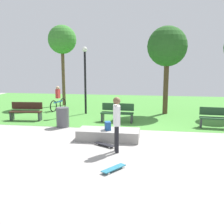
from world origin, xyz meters
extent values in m
plane|color=#9E9993|center=(0.00, 0.00, 0.00)|extent=(28.00, 28.00, 0.00)
cube|color=#478C38|center=(0.00, 7.69, 0.00)|extent=(26.60, 12.62, 0.01)
cube|color=gray|center=(-0.85, -0.28, 0.20)|extent=(2.32, 0.97, 0.40)
cube|color=#1E4C8C|center=(-0.86, -0.35, 0.56)|extent=(0.28, 0.33, 0.32)
cylinder|color=black|center=(-0.32, -1.73, 0.44)|extent=(0.12, 0.12, 0.88)
cylinder|color=black|center=(-0.38, -1.52, 0.44)|extent=(0.12, 0.12, 0.88)
cube|color=white|center=(-0.35, -1.62, 1.22)|extent=(0.27, 0.36, 0.66)
cylinder|color=white|center=(-0.31, -1.79, 1.24)|extent=(0.09, 0.09, 0.61)
cylinder|color=white|center=(-0.39, -1.46, 1.24)|extent=(0.09, 0.09, 0.61)
sphere|color=brown|center=(-0.35, -1.62, 1.70)|extent=(0.24, 0.24, 0.24)
cube|color=black|center=(-0.84, -1.11, 0.07)|extent=(0.79, 0.58, 0.02)
cylinder|color=silver|center=(-0.56, -1.19, 0.03)|extent=(0.06, 0.05, 0.06)
cylinder|color=silver|center=(-0.64, -1.33, 0.03)|extent=(0.06, 0.05, 0.06)
cylinder|color=silver|center=(-1.04, -0.90, 0.03)|extent=(0.06, 0.05, 0.06)
cylinder|color=silver|center=(-1.12, -1.04, 0.03)|extent=(0.06, 0.05, 0.06)
cube|color=teal|center=(-0.21, -3.19, 0.07)|extent=(0.62, 0.77, 0.02)
cylinder|color=silver|center=(-0.30, -3.47, 0.03)|extent=(0.06, 0.06, 0.06)
cylinder|color=silver|center=(-0.43, -3.38, 0.03)|extent=(0.06, 0.06, 0.06)
cylinder|color=silver|center=(0.02, -3.00, 0.03)|extent=(0.06, 0.06, 0.06)
cylinder|color=silver|center=(-0.11, -2.91, 0.03)|extent=(0.06, 0.06, 0.06)
cube|color=#1E4223|center=(3.69, 2.27, 0.45)|extent=(1.63, 0.56, 0.06)
cube|color=#1E4223|center=(3.70, 2.49, 0.73)|extent=(1.60, 0.19, 0.36)
cube|color=#2D2D33|center=(2.95, 2.32, 0.23)|extent=(0.11, 0.40, 0.45)
cube|color=#331E14|center=(-5.59, 2.47, 0.45)|extent=(1.63, 0.56, 0.06)
cube|color=#331E14|center=(-5.60, 2.69, 0.73)|extent=(1.60, 0.18, 0.36)
cube|color=#2D2D33|center=(-4.85, 2.53, 0.23)|extent=(0.11, 0.40, 0.45)
cube|color=#2D2D33|center=(-6.32, 2.42, 0.23)|extent=(0.11, 0.40, 0.45)
cube|color=#1E4223|center=(-0.95, 2.80, 0.45)|extent=(1.62, 0.53, 0.06)
cube|color=#1E4223|center=(-0.94, 3.02, 0.73)|extent=(1.60, 0.16, 0.36)
cube|color=#2D2D33|center=(-0.21, 2.76, 0.23)|extent=(0.10, 0.40, 0.45)
cube|color=#2D2D33|center=(-1.68, 2.84, 0.23)|extent=(0.10, 0.40, 0.45)
cylinder|color=#4C3823|center=(1.47, 5.45, 1.56)|extent=(0.28, 0.28, 3.13)
sphere|color=#23561E|center=(1.47, 5.45, 3.79)|extent=(2.21, 2.21, 2.21)
cylinder|color=brown|center=(-5.31, 7.56, 1.92)|extent=(0.22, 0.22, 3.85)
sphere|color=#387F2D|center=(-5.31, 7.56, 4.41)|extent=(1.88, 1.88, 1.88)
cylinder|color=black|center=(-3.04, 4.73, 1.75)|extent=(0.12, 0.12, 3.51)
sphere|color=silver|center=(-3.04, 4.73, 3.63)|extent=(0.28, 0.28, 0.28)
cylinder|color=#4C4C51|center=(-3.26, 1.43, 0.45)|extent=(0.57, 0.57, 0.90)
torus|color=black|center=(-5.10, 5.02, 0.33)|extent=(0.20, 0.72, 0.72)
torus|color=black|center=(-4.89, 6.10, 0.33)|extent=(0.20, 0.72, 0.72)
cube|color=#2659A5|center=(-5.00, 5.56, 0.53)|extent=(0.23, 0.98, 0.08)
cube|color=red|center=(-5.00, 5.56, 1.03)|extent=(0.23, 0.31, 0.56)
sphere|color=tan|center=(-5.00, 5.56, 1.38)|extent=(0.22, 0.22, 0.22)
camera|label=1|loc=(0.82, -9.95, 2.89)|focal=42.75mm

